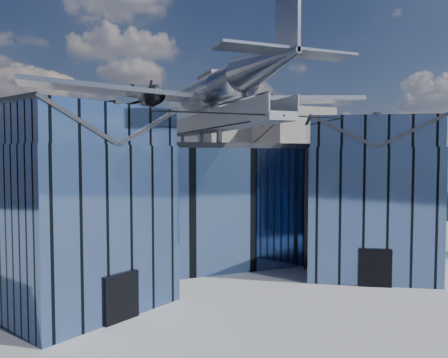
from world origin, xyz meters
name	(u,v)px	position (x,y,z in m)	size (l,w,h in m)	color
ground_plane	(234,282)	(0.00, 0.00, 0.00)	(120.00, 120.00, 0.00)	gray
museum	(207,197)	(0.00, 5.82, 5.54)	(32.88, 24.50, 17.60)	#4B6799
bg_towers	(133,150)	(1.45, 50.49, 10.01)	(77.00, 24.50, 26.00)	gray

